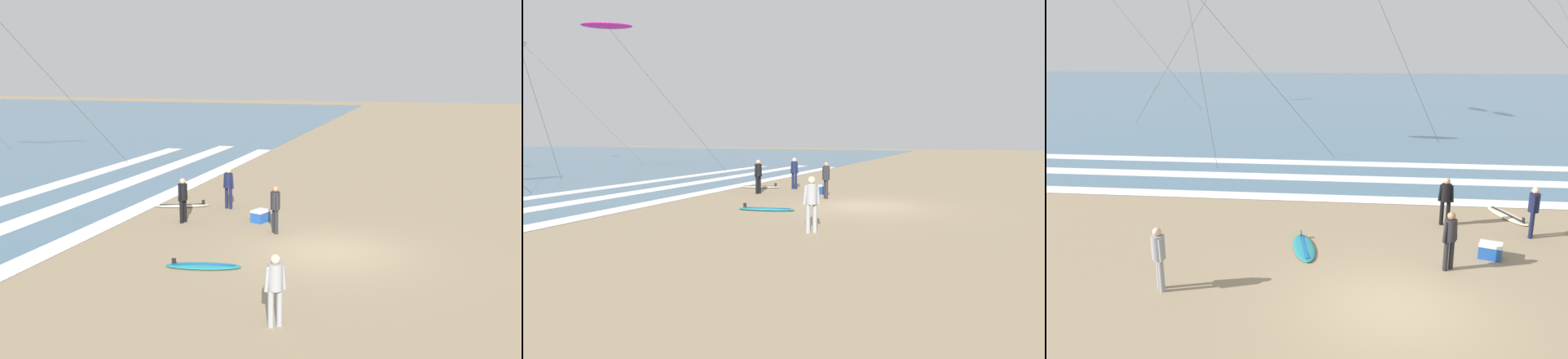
{
  "view_description": "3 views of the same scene",
  "coord_description": "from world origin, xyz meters",
  "views": [
    {
      "loc": [
        -17.26,
        -2.94,
        5.44
      ],
      "look_at": [
        1.02,
        2.47,
        1.88
      ],
      "focal_mm": 41.69,
      "sensor_mm": 36.0,
      "label": 1
    },
    {
      "loc": [
        -17.91,
        -4.29,
        2.73
      ],
      "look_at": [
        -0.31,
        3.32,
        0.95
      ],
      "focal_mm": 32.55,
      "sensor_mm": 36.0,
      "label": 2
    },
    {
      "loc": [
        -0.84,
        -10.49,
        5.75
      ],
      "look_at": [
        -2.32,
        3.04,
        2.11
      ],
      "focal_mm": 34.76,
      "sensor_mm": 36.0,
      "label": 3
    }
  ],
  "objects": [
    {
      "name": "surfer_mid_group",
      "position": [
        1.95,
        5.61,
        0.96
      ],
      "size": [
        0.51,
        0.32,
        1.6
      ],
      "color": "black",
      "rests_on": "ground"
    },
    {
      "name": "surfer_background_far",
      "position": [
        1.52,
        2.12,
        0.96
      ],
      "size": [
        0.46,
        0.37,
        1.6
      ],
      "color": "#232328",
      "rests_on": "ground"
    },
    {
      "name": "cooler_box",
      "position": [
        2.81,
        3.02,
        0.22
      ],
      "size": [
        0.73,
        0.62,
        0.44
      ],
      "color": "#1E4C9E",
      "rests_on": "ground"
    },
    {
      "name": "surfboard_right_spare",
      "position": [
        -2.42,
        3.11,
        0.05
      ],
      "size": [
        1.04,
        2.18,
        0.25
      ],
      "color": "teal",
      "rests_on": "ground"
    },
    {
      "name": "ground_plane",
      "position": [
        0.0,
        0.0,
        0.0
      ],
      "size": [
        160.0,
        160.0,
        0.0
      ],
      "primitive_type": "plane",
      "color": "#937F60"
    },
    {
      "name": "kite_white_far_right",
      "position": [
        13.82,
        35.94,
        11.17
      ],
      "size": [
        4.34,
        12.79,
        11.48
      ],
      "color": "white",
      "rests_on": "ground"
    },
    {
      "name": "kite_magenta_high_right",
      "position": [
        6.01,
        18.35,
        9.67
      ],
      "size": [
        8.89,
        5.72,
        9.95
      ],
      "color": "#CC2384",
      "rests_on": "ground"
    },
    {
      "name": "surfboard_foreground_flat",
      "position": [
        4.24,
        6.65,
        0.05
      ],
      "size": [
        1.33,
        2.17,
        0.25
      ],
      "color": "beige",
      "rests_on": "ground"
    },
    {
      "name": "wave_foam_mid_break",
      "position": [
        -1.8,
        11.17,
        0.01
      ],
      "size": [
        47.79,
        1.08,
        0.01
      ],
      "primitive_type": "cube",
      "color": "white",
      "rests_on": "ocean_surface"
    },
    {
      "name": "wave_foam_outer_break",
      "position": [
        -1.52,
        14.1,
        0.01
      ],
      "size": [
        42.87,
        1.04,
        0.01
      ],
      "primitive_type": "cube",
      "color": "white",
      "rests_on": "ocean_surface"
    },
    {
      "name": "surfer_foreground_main",
      "position": [
        -5.57,
        0.2,
        0.96
      ],
      "size": [
        0.38,
        0.45,
        1.6
      ],
      "color": "gray",
      "rests_on": "ground"
    },
    {
      "name": "wave_foam_shoreline",
      "position": [
        -1.0,
        8.13,
        0.01
      ],
      "size": [
        44.17,
        0.94,
        0.01
      ],
      "primitive_type": "cube",
      "color": "white",
      "rests_on": "ocean_surface"
    },
    {
      "name": "surfer_right_near",
      "position": [
        4.43,
        4.79,
        0.96
      ],
      "size": [
        0.32,
        0.51,
        1.6
      ],
      "color": "#141938",
      "rests_on": "ground"
    }
  ]
}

